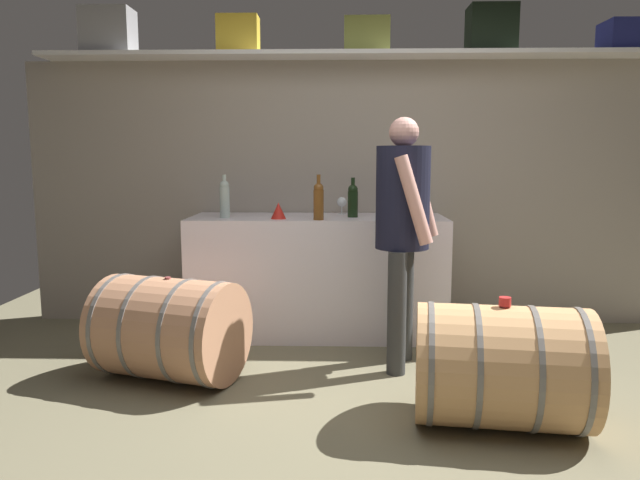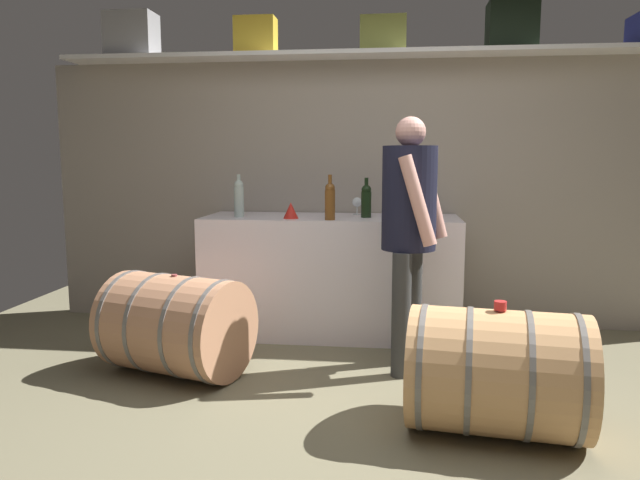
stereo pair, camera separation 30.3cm
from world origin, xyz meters
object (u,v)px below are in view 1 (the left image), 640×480
toolcase_olive (367,36)px  wine_barrel_far (169,329)px  toolcase_navy (629,37)px  toolcase_grey (108,32)px  wine_bottle_dark (353,200)px  wine_barrel_near (502,366)px  toolcase_yellow (238,35)px  toolcase_black (491,29)px  wine_bottle_amber (319,200)px  winemaker_pouring (403,216)px  wine_bottle_clear (225,198)px  wine_glass (342,203)px  tasting_cup (505,302)px  work_cabinet (318,275)px  red_funnel (278,211)px

toolcase_olive → wine_barrel_far: toolcase_olive is taller
toolcase_navy → toolcase_grey: bearing=179.3°
wine_bottle_dark → wine_barrel_near: bearing=-65.4°
toolcase_yellow → toolcase_olive: (0.98, 0.00, -0.01)m
toolcase_olive → toolcase_black: toolcase_black is taller
toolcase_yellow → toolcase_olive: 0.98m
wine_barrel_far → wine_bottle_amber: bearing=57.9°
wine_barrel_far → winemaker_pouring: winemaker_pouring is taller
toolcase_yellow → wine_bottle_dark: (0.88, -0.27, -1.24)m
wine_barrel_near → toolcase_navy: bearing=60.5°
wine_bottle_amber → wine_bottle_clear: size_ratio=1.02×
toolcase_yellow → wine_glass: bearing=-4.0°
toolcase_navy → wine_bottle_clear: 3.26m
wine_barrel_far → tasting_cup: bearing=0.1°
work_cabinet → winemaker_pouring: (0.56, -0.72, 0.53)m
toolcase_yellow → winemaker_pouring: (1.18, -0.96, -1.29)m
toolcase_navy → wine_barrel_near: toolcase_navy is taller
wine_bottle_amber → wine_barrel_far: bearing=-140.3°
toolcase_black → wine_barrel_far: 3.18m
wine_bottle_amber → wine_bottle_clear: (-0.69, 0.12, 0.01)m
wine_bottle_dark → wine_bottle_clear: bearing=-175.2°
wine_bottle_dark → wine_bottle_clear: 0.94m
toolcase_navy → wine_bottle_amber: 2.65m
tasting_cup → wine_bottle_dark: bearing=114.7°
red_funnel → wine_barrel_near: 1.99m
toolcase_navy → wine_barrel_near: (-1.36, -1.81, -1.93)m
toolcase_yellow → work_cabinet: size_ratio=0.16×
red_funnel → toolcase_olive: bearing=32.7°
work_cabinet → red_funnel: (-0.28, -0.17, 0.51)m
toolcase_yellow → wine_barrel_far: 2.32m
toolcase_navy → wine_glass: 2.49m
toolcase_olive → wine_barrel_far: 2.61m
red_funnel → toolcase_black: bearing=14.7°
toolcase_olive → tasting_cup: size_ratio=5.78×
toolcase_olive → wine_bottle_clear: toolcase_olive is taller
wine_bottle_amber → winemaker_pouring: bearing=-41.2°
wine_barrel_far → tasting_cup: 1.97m
toolcase_grey → toolcase_black: 2.91m
toolcase_yellow → wine_bottle_dark: bearing=-17.3°
red_funnel → wine_barrel_far: 1.19m
wine_glass → wine_barrel_near: (0.79, -1.76, -0.68)m
toolcase_olive → toolcase_navy: 1.97m
toolcase_yellow → toolcase_black: size_ratio=0.89×
wine_bottle_clear → red_funnel: size_ratio=2.69×
red_funnel → wine_bottle_dark: bearing=14.4°
toolcase_yellow → toolcase_black: (1.91, 0.00, 0.03)m
toolcase_olive → wine_glass: 1.28m
work_cabinet → red_funnel: 0.61m
toolcase_yellow → wine_bottle_amber: toolcase_yellow is taller
wine_bottle_dark → toolcase_olive: bearing=69.2°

